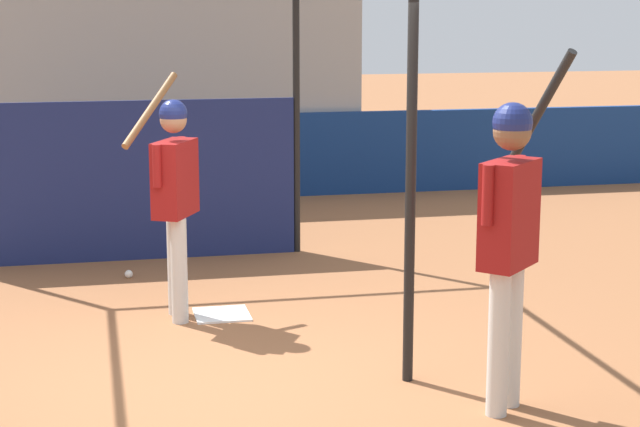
# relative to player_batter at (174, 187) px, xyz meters

# --- Properties ---
(ground_plane) EXTENTS (60.00, 60.00, 0.00)m
(ground_plane) POSITION_rel_player_batter_xyz_m (0.19, -1.59, -1.07)
(ground_plane) COLOR #935B38
(outfield_wall) EXTENTS (24.00, 0.12, 1.09)m
(outfield_wall) POSITION_rel_player_batter_xyz_m (0.19, 5.24, -0.53)
(outfield_wall) COLOR navy
(outfield_wall) RESTS_ON ground
(bleacher_section) EXTENTS (5.40, 4.00, 3.17)m
(bleacher_section) POSITION_rel_player_batter_xyz_m (0.19, 7.30, 0.51)
(bleacher_section) COLOR #9E9E99
(bleacher_section) RESTS_ON ground
(batting_cage) EXTENTS (3.41, 3.96, 3.12)m
(batting_cage) POSITION_rel_player_batter_xyz_m (-0.28, 1.40, 0.29)
(batting_cage) COLOR black
(batting_cage) RESTS_ON ground
(home_plate) EXTENTS (0.44, 0.44, 0.02)m
(home_plate) POSITION_rel_player_batter_xyz_m (0.35, -0.01, -1.06)
(home_plate) COLOR white
(home_plate) RESTS_ON ground
(player_batter) EXTENTS (0.62, 0.98, 1.93)m
(player_batter) POSITION_rel_player_batter_xyz_m (0.00, 0.00, 0.00)
(player_batter) COLOR silver
(player_batter) RESTS_ON ground
(player_waiting) EXTENTS (0.64, 0.77, 2.23)m
(player_waiting) POSITION_rel_player_batter_xyz_m (1.82, -2.42, 0.12)
(player_waiting) COLOR silver
(player_waiting) RESTS_ON ground
(baseball) EXTENTS (0.07, 0.07, 0.07)m
(baseball) POSITION_rel_player_batter_xyz_m (-0.34, 1.37, -1.03)
(baseball) COLOR white
(baseball) RESTS_ON ground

